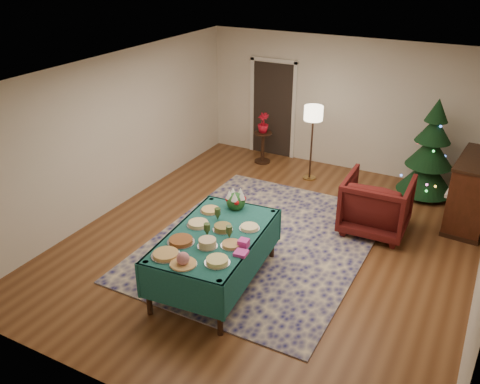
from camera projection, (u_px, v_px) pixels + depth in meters
The scene contains 26 objects.
room_shell at pixel (274, 164), 7.53m from camera, with size 7.00×7.00×7.00m.
doorway at pixel (273, 107), 11.08m from camera, with size 1.08×0.04×2.16m.
rug at pixel (262, 242), 8.11m from camera, with size 3.20×4.20×0.02m, color #14144C.
buffet_table at pixel (215, 244), 6.86m from camera, with size 1.37×2.14×0.80m.
platter_0 at pixel (166, 254), 6.31m from camera, with size 0.37×0.37×0.05m.
platter_1 at pixel (183, 260), 6.11m from camera, with size 0.33×0.33×0.17m.
platter_2 at pixel (217, 261), 6.16m from camera, with size 0.32×0.32×0.07m.
platter_3 at pixel (181, 241), 6.59m from camera, with size 0.36×0.36×0.06m.
platter_4 at pixel (207, 243), 6.49m from camera, with size 0.27×0.27×0.11m.
platter_5 at pixel (232, 245), 6.52m from camera, with size 0.29×0.29×0.04m.
platter_6 at pixel (198, 224), 6.99m from camera, with size 0.32×0.32×0.06m.
platter_7 at pixel (223, 228), 6.87m from camera, with size 0.28×0.28×0.08m.
platter_8 at pixel (249, 227), 6.91m from camera, with size 0.29×0.29×0.04m.
platter_9 at pixel (210, 210), 7.36m from camera, with size 0.30×0.30×0.04m.
goblet_0 at pixel (218, 214), 7.09m from camera, with size 0.08×0.08×0.19m.
goblet_1 at pixel (229, 232), 6.65m from camera, with size 0.08×0.08×0.19m.
goblet_2 at pixel (207, 229), 6.71m from camera, with size 0.08×0.08×0.19m.
napkin_stack at pixel (241, 253), 6.34m from camera, with size 0.16×0.16×0.04m, color #D63BA8.
gift_box at pixel (244, 243), 6.48m from camera, with size 0.13×0.13×0.11m, color #DA3CA9.
centerpiece at pixel (236, 200), 7.40m from camera, with size 0.29×0.29×0.33m.
armchair at pixel (377, 202), 8.22m from camera, with size 1.03×0.96×1.06m, color #4A110F.
floor_lamp at pixel (313, 118), 9.77m from camera, with size 0.37×0.37×1.51m.
side_table at pixel (263, 148), 10.96m from camera, with size 0.38×0.38×0.68m.
potted_plant at pixel (263, 127), 10.76m from camera, with size 0.24×0.42×0.24m, color #AD0C1C.
christmas_tree at pixel (430, 153), 9.29m from camera, with size 1.28×1.28×1.88m.
piano at pixel (473, 193), 8.41m from camera, with size 0.76×1.43×1.20m.
Camera 1 is at (2.80, -6.38, 4.29)m, focal length 38.00 mm.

